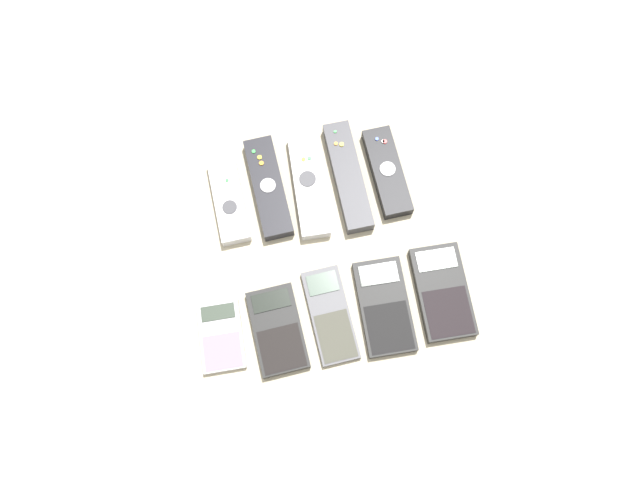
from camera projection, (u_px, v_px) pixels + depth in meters
ground_plane at (323, 255)px, 1.06m from camera, size 3.00×3.00×0.00m
remote_0 at (229, 201)px, 1.08m from camera, size 0.05×0.15×0.02m
remote_1 at (268, 187)px, 1.09m from camera, size 0.06×0.19×0.03m
remote_2 at (310, 186)px, 1.09m from camera, size 0.06×0.19×0.02m
remote_3 at (348, 176)px, 1.09m from camera, size 0.05×0.20×0.03m
remote_4 at (387, 172)px, 1.09m from camera, size 0.06×0.17×0.03m
calculator_0 at (221, 336)px, 1.01m from camera, size 0.07×0.12×0.01m
calculator_1 at (278, 330)px, 1.01m from camera, size 0.08×0.14×0.02m
calculator_2 at (330, 315)px, 1.02m from camera, size 0.07×0.16×0.01m
calculator_3 at (384, 306)px, 1.02m from camera, size 0.09×0.16×0.02m
calculator_4 at (443, 292)px, 1.03m from camera, size 0.09×0.16×0.02m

